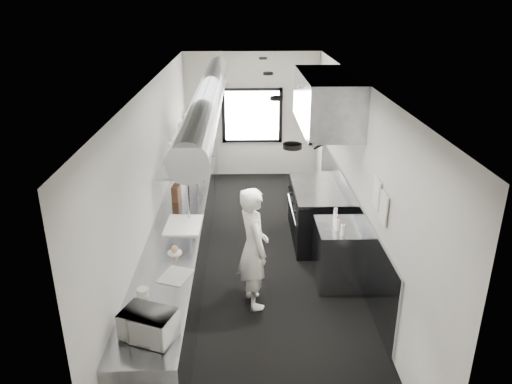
{
  "coord_description": "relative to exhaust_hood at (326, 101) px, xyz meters",
  "views": [
    {
      "loc": [
        -0.21,
        -6.89,
        3.94
      ],
      "look_at": [
        -0.02,
        -0.2,
        1.23
      ],
      "focal_mm": 34.48,
      "sensor_mm": 36.0,
      "label": 1
    }
  ],
  "objects": [
    {
      "name": "ceiling",
      "position": [
        -1.1,
        -0.7,
        0.41
      ],
      "size": [
        3.0,
        8.0,
        0.01
      ],
      "primitive_type": "cube",
      "color": "white",
      "rests_on": "wall_back"
    },
    {
      "name": "squeeze_bottle_e",
      "position": [
        0.03,
        -1.12,
        -1.41
      ],
      "size": [
        0.07,
        0.07,
        0.16
      ],
      "primitive_type": "cylinder",
      "rotation": [
        0.0,
        0.0,
        -0.38
      ],
      "color": "white",
      "rests_on": "bottle_station"
    },
    {
      "name": "squeeze_bottle_d",
      "position": [
        0.0,
        -1.24,
        -1.41
      ],
      "size": [
        0.07,
        0.07,
        0.16
      ],
      "primitive_type": "cylinder",
      "rotation": [
        0.0,
        0.0,
        -0.27
      ],
      "color": "white",
      "rests_on": "bottle_station"
    },
    {
      "name": "wall_left",
      "position": [
        -2.6,
        -0.7,
        -0.99
      ],
      "size": [
        0.02,
        8.0,
        2.8
      ],
      "primitive_type": "cube",
      "color": "silver",
      "rests_on": "floor"
    },
    {
      "name": "wall_right",
      "position": [
        0.4,
        -0.7,
        -0.99
      ],
      "size": [
        0.02,
        8.0,
        2.8
      ],
      "primitive_type": "cube",
      "color": "silver",
      "rests_on": "floor"
    },
    {
      "name": "squeeze_bottle_c",
      "position": [
        -0.01,
        -1.38,
        -1.4
      ],
      "size": [
        0.07,
        0.07,
        0.17
      ],
      "primitive_type": "cylinder",
      "rotation": [
        0.0,
        0.0,
        -0.22
      ],
      "color": "white",
      "rests_on": "bottle_station"
    },
    {
      "name": "squeeze_bottle_a",
      "position": [
        0.03,
        -1.68,
        -1.41
      ],
      "size": [
        0.07,
        0.07,
        0.16
      ],
      "primitive_type": "cylinder",
      "rotation": [
        0.0,
        0.0,
        0.3
      ],
      "color": "white",
      "rests_on": "bottle_station"
    },
    {
      "name": "plate_stack_a",
      "position": [
        -2.28,
        -0.51,
        -0.67
      ],
      "size": [
        0.33,
        0.33,
        0.31
      ],
      "primitive_type": "cylinder",
      "rotation": [
        0.0,
        0.0,
        -0.32
      ],
      "color": "white",
      "rests_on": "pass_shelf"
    },
    {
      "name": "pass_shelf",
      "position": [
        -2.29,
        0.3,
        -0.86
      ],
      "size": [
        0.45,
        3.0,
        0.68
      ],
      "color": "gray",
      "rests_on": "prep_counter"
    },
    {
      "name": "deli_tub_b",
      "position": [
        -2.4,
        -3.06,
        -1.44
      ],
      "size": [
        0.14,
        0.14,
        0.09
      ],
      "primitive_type": "cylinder",
      "rotation": [
        0.0,
        0.0,
        0.13
      ],
      "color": "beige",
      "rests_on": "prep_counter"
    },
    {
      "name": "plate_stack_c",
      "position": [
        -2.3,
        0.64,
        -0.65
      ],
      "size": [
        0.29,
        0.29,
        0.33
      ],
      "primitive_type": "cylinder",
      "rotation": [
        0.0,
        0.0,
        -0.31
      ],
      "color": "white",
      "rests_on": "pass_shelf"
    },
    {
      "name": "newspaper",
      "position": [
        -2.1,
        -2.66,
        -1.49
      ],
      "size": [
        0.43,
        0.47,
        0.01
      ],
      "primitive_type": "cube",
      "rotation": [
        0.0,
        0.0,
        -0.35
      ],
      "color": "white",
      "rests_on": "prep_counter"
    },
    {
      "name": "wall_cladding",
      "position": [
        0.38,
        -0.4,
        -1.84
      ],
      "size": [
        0.03,
        5.5,
        1.1
      ],
      "primitive_type": "cube",
      "color": "gray",
      "rests_on": "wall_right"
    },
    {
      "name": "hvac_duct",
      "position": [
        -1.8,
        -0.3,
        0.16
      ],
      "size": [
        0.4,
        6.4,
        0.4
      ],
      "primitive_type": "cylinder",
      "rotation": [
        1.57,
        0.0,
        0.0
      ],
      "color": "gray",
      "rests_on": "ceiling"
    },
    {
      "name": "far_work_table",
      "position": [
        -2.25,
        2.5,
        -1.94
      ],
      "size": [
        0.7,
        1.2,
        0.9
      ],
      "primitive_type": "cube",
      "color": "gray",
      "rests_on": "floor"
    },
    {
      "name": "pastry",
      "position": [
        -2.18,
        -2.11,
        -1.43
      ],
      "size": [
        0.09,
        0.09,
        0.09
      ],
      "primitive_type": "sphere",
      "color": "tan",
      "rests_on": "small_plate"
    },
    {
      "name": "wall_back",
      "position": [
        -1.1,
        3.3,
        -0.99
      ],
      "size": [
        3.0,
        0.02,
        2.8
      ],
      "primitive_type": "cube",
      "color": "silver",
      "rests_on": "floor"
    },
    {
      "name": "cutting_board",
      "position": [
        -2.16,
        -1.32,
        -1.48
      ],
      "size": [
        0.52,
        0.68,
        0.02
      ],
      "primitive_type": "cube",
      "rotation": [
        0.0,
        0.0,
        -0.03
      ],
      "color": "white",
      "rests_on": "prep_counter"
    },
    {
      "name": "notice_sheet_a",
      "position": [
        0.37,
        -1.9,
        -0.79
      ],
      "size": [
        0.02,
        0.28,
        0.38
      ],
      "primitive_type": "cube",
      "color": "white",
      "rests_on": "wall_right"
    },
    {
      "name": "floor",
      "position": [
        -1.1,
        -0.7,
        -2.39
      ],
      "size": [
        3.0,
        8.0,
        0.01
      ],
      "primitive_type": "cube",
      "color": "black",
      "rests_on": "ground"
    },
    {
      "name": "line_cook",
      "position": [
        -1.18,
        -1.9,
        -1.55
      ],
      "size": [
        0.56,
        0.7,
        1.69
      ],
      "primitive_type": "imported",
      "rotation": [
        0.0,
        0.0,
        1.86
      ],
      "color": "white",
      "rests_on": "floor"
    },
    {
      "name": "small_plate",
      "position": [
        -2.18,
        -2.11,
        -1.48
      ],
      "size": [
        0.2,
        0.2,
        0.02
      ],
      "primitive_type": "cylinder",
      "rotation": [
        0.0,
        0.0,
        -0.1
      ],
      "color": "white",
      "rests_on": "prep_counter"
    },
    {
      "name": "notice_sheet_b",
      "position": [
        0.37,
        -2.25,
        -0.84
      ],
      "size": [
        0.02,
        0.28,
        0.38
      ],
      "primitive_type": "cube",
      "color": "white",
      "rests_on": "wall_right"
    },
    {
      "name": "prep_counter",
      "position": [
        -2.25,
        -1.2,
        -1.94
      ],
      "size": [
        0.7,
        6.0,
        0.9
      ],
      "primitive_type": "cube",
      "color": "gray",
      "rests_on": "floor"
    },
    {
      "name": "bottle_station",
      "position": [
        0.05,
        -1.4,
        -1.94
      ],
      "size": [
        0.65,
        0.8,
        0.9
      ],
      "primitive_type": "cube",
      "color": "gray",
      "rests_on": "floor"
    },
    {
      "name": "service_window",
      "position": [
        -1.1,
        3.26,
        -0.99
      ],
      "size": [
        1.36,
        0.05,
        1.25
      ],
      "color": "white",
      "rests_on": "wall_back"
    },
    {
      "name": "plate_stack_b",
      "position": [
        -2.32,
        -0.14,
        -0.68
      ],
      "size": [
        0.25,
        0.25,
        0.27
      ],
      "primitive_type": "cylinder",
      "rotation": [
        0.0,
        0.0,
        0.19
      ],
      "color": "white",
      "rests_on": "pass_shelf"
    },
    {
      "name": "microwave",
      "position": [
        -2.22,
        -3.74,
        -1.35
      ],
      "size": [
        0.56,
        0.5,
        0.28
      ],
      "primitive_type": "imported",
      "rotation": [
        0.0,
        0.0,
        -0.37
      ],
      "color": "white",
      "rests_on": "prep_counter"
    },
    {
      "name": "squeeze_bottle_b",
      "position": [
        -0.02,
        -1.52,
        -1.41
      ],
      "size": [
        0.06,
        0.06,
        0.17
      ],
      "primitive_type": "cylinder",
      "rotation": [
        0.0,
        0.0,
        0.02
      ],
      "color": "white",
      "rests_on": "bottle_station"
    },
    {
      "name": "exhaust_hood",
      "position": [
        0.0,
        0.0,
        0.0
      ],
      "size": [
        0.81,
        2.2,
        0.88
      ],
      "color": "gray",
      "rests_on": "ceiling"
    },
    {
      "name": "deli_tub_a",
      "position": [
        -2.4,
        -3.54,
        -1.44
      ],
      "size": [
        0.14,
        0.14,
        0.1
      ],
      "primitive_type": "cylinder",
      "rotation": [
        0.0,
        0.0,
        0.02
      ],
      "color": "beige",
      "rests_on": "prep_counter"
    },
    {
      "name": "knife_block",
      "position": [
        -2.37,
        -0.38,
        -1.37
      ],
      "size": [
        0.13,
        0.24,
        0.25
      ],
      "primitive_type": "cube",
      "rotation": [
        0.0,
        0.0,
        -0.11
      ],
      "color": "#50311C",
      "rests_on": "prep_counter"
    },
    {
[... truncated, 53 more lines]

